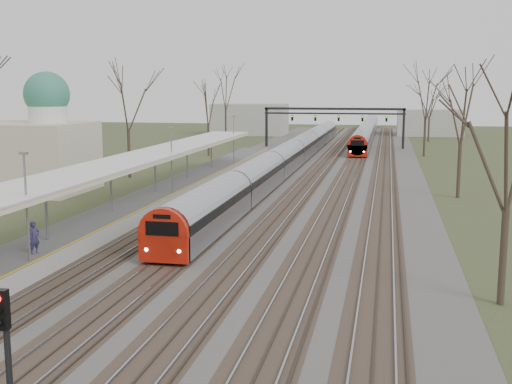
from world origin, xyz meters
The scene contains 12 objects.
track_bed centered at (0.26, 55.00, 0.06)m, with size 24.00×160.00×0.22m.
platform centered at (-9.05, 37.50, 0.50)m, with size 3.50×69.00×1.00m, color #9E9B93.
canopy centered at (-9.05, 32.99, 3.93)m, with size 4.10×50.00×3.11m.
dome_building centered at (-21.71, 38.00, 3.72)m, with size 10.00×8.00×10.30m.
signal_gantry centered at (0.29, 84.99, 4.91)m, with size 21.00×0.59×6.08m.
tree_west_far centered at (-17.00, 48.00, 8.02)m, with size 5.50×5.50×11.33m.
tree_east_near centered at (13.00, 15.00, 6.55)m, with size 4.50×4.50×9.27m.
tree_east_far centered at (14.00, 42.00, 7.29)m, with size 5.00×5.00×10.30m.
train_near centered at (-2.50, 62.29, 1.48)m, with size 2.62×90.21×3.05m.
train_far centered at (4.50, 107.83, 1.48)m, with size 2.62×75.21×3.05m.
passenger centered at (-8.17, 15.27, 1.80)m, with size 0.58×0.38×1.59m, color #2D2B54.
signal_post centered at (-0.75, 1.44, 2.72)m, with size 0.35×0.45×4.10m.
Camera 1 is at (8.22, -11.87, 8.84)m, focal length 45.00 mm.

